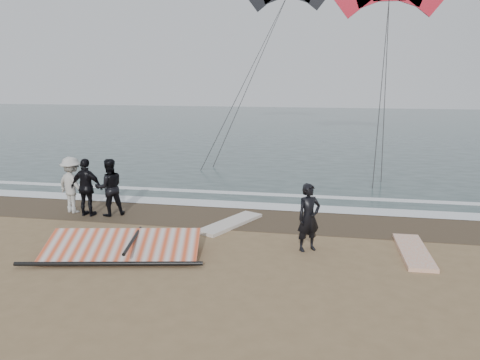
% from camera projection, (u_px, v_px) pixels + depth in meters
% --- Properties ---
extents(ground, '(120.00, 120.00, 0.00)m').
position_uv_depth(ground, '(247.00, 275.00, 10.95)').
color(ground, '#8C704C').
rests_on(ground, ground).
extents(sea, '(120.00, 54.00, 0.02)m').
position_uv_depth(sea, '(308.00, 127.00, 42.60)').
color(sea, '#233838').
rests_on(sea, ground).
extents(wet_sand, '(120.00, 2.80, 0.01)m').
position_uv_depth(wet_sand, '(270.00, 219.00, 15.26)').
color(wet_sand, '#4C3D2B').
rests_on(wet_sand, ground).
extents(foam_near, '(120.00, 0.90, 0.01)m').
position_uv_depth(foam_near, '(275.00, 207.00, 16.60)').
color(foam_near, white).
rests_on(foam_near, sea).
extents(foam_far, '(120.00, 0.45, 0.01)m').
position_uv_depth(foam_far, '(280.00, 195.00, 18.23)').
color(foam_far, white).
rests_on(foam_far, sea).
extents(man_main, '(0.80, 0.74, 1.82)m').
position_uv_depth(man_main, '(309.00, 217.00, 12.34)').
color(man_main, black).
rests_on(man_main, ground).
extents(board_white, '(0.76, 2.54, 0.10)m').
position_uv_depth(board_white, '(414.00, 252.00, 12.28)').
color(board_white, silver).
rests_on(board_white, ground).
extents(board_cream, '(1.72, 2.59, 0.11)m').
position_uv_depth(board_cream, '(231.00, 223.00, 14.63)').
color(board_cream, beige).
rests_on(board_cream, ground).
extents(trio_cluster, '(2.70, 1.25, 1.94)m').
position_uv_depth(trio_cluster, '(88.00, 186.00, 15.58)').
color(trio_cluster, black).
rests_on(trio_cluster, ground).
extents(sail_rig, '(4.51, 2.44, 0.51)m').
position_uv_depth(sail_rig, '(122.00, 247.00, 12.21)').
color(sail_rig, black).
rests_on(sail_rig, ground).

